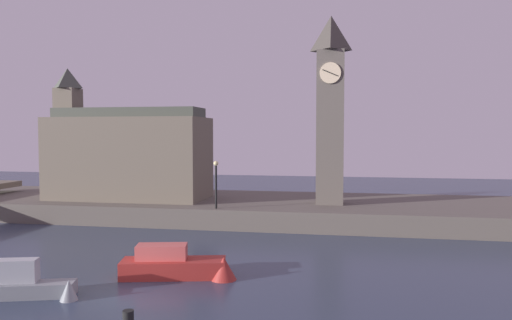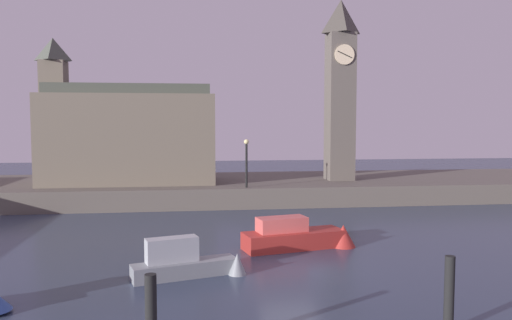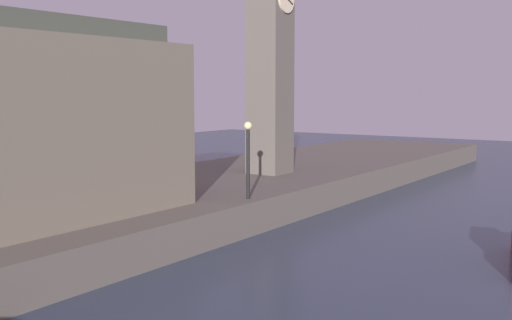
{
  "view_description": "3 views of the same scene",
  "coord_description": "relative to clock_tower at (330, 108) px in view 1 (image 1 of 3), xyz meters",
  "views": [
    {
      "loc": [
        8.85,
        -19.31,
        6.94
      ],
      "look_at": [
        2.23,
        17.12,
        4.92
      ],
      "focal_mm": 34.17,
      "sensor_mm": 36.0,
      "label": 1
    },
    {
      "loc": [
        -4.19,
        -21.21,
        6.17
      ],
      "look_at": [
        0.34,
        14.15,
        3.51
      ],
      "focal_mm": 35.56,
      "sensor_mm": 36.0,
      "label": 2
    },
    {
      "loc": [
        -23.25,
        -1.25,
        6.34
      ],
      "look_at": [
        3.49,
        16.81,
        2.78
      ],
      "focal_mm": 44.33,
      "sensor_mm": 36.0,
      "label": 3
    }
  ],
  "objects": [
    {
      "name": "clock_tower",
      "position": [
        0.0,
        0.0,
        0.0
      ],
      "size": [
        2.27,
        2.32,
        14.42
      ],
      "color": "#5B544C",
      "rests_on": "far_embankment"
    },
    {
      "name": "parliament_hall",
      "position": [
        -17.0,
        0.18,
        -3.7
      ],
      "size": [
        12.98,
        5.85,
        10.99
      ],
      "color": "#6B6051",
      "rests_on": "far_embankment"
    },
    {
      "name": "boat_dinghy_red",
      "position": [
        -6.54,
        -15.88,
        -8.38
      ],
      "size": [
        5.95,
        2.62,
        1.71
      ],
      "color": "maroon",
      "rests_on": "ground"
    },
    {
      "name": "ground_plane",
      "position": [
        -7.77,
        -18.72,
        -8.94
      ],
      "size": [
        120.0,
        120.0,
        0.0
      ],
      "primitive_type": "plane",
      "color": "#2D384C"
    },
    {
      "name": "boat_cruiser_grey",
      "position": [
        -12.03,
        -19.83,
        -8.4
      ],
      "size": [
        4.82,
        2.14,
        1.78
      ],
      "color": "gray",
      "rests_on": "ground"
    },
    {
      "name": "far_embankment",
      "position": [
        -7.77,
        1.28,
        -8.19
      ],
      "size": [
        70.0,
        12.0,
        1.5
      ],
      "primitive_type": "cube",
      "color": "#5B544C",
      "rests_on": "ground"
    },
    {
      "name": "streetlamp",
      "position": [
        -8.05,
        -4.03,
        -5.25
      ],
      "size": [
        0.36,
        0.36,
        3.46
      ],
      "color": "black",
      "rests_on": "far_embankment"
    }
  ]
}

